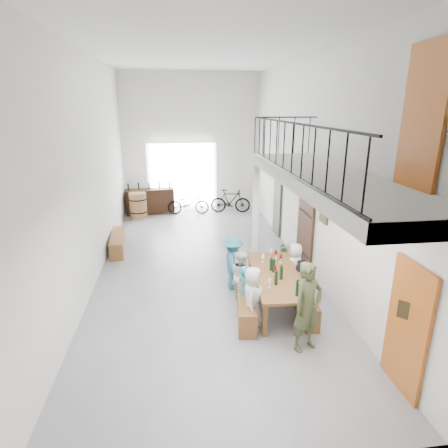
{
  "coord_description": "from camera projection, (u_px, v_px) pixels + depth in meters",
  "views": [
    {
      "loc": [
        -0.67,
        -9.39,
        4.27
      ],
      "look_at": [
        0.49,
        -0.5,
        1.4
      ],
      "focal_mm": 30.0,
      "sensor_mm": 36.0,
      "label": 1
    }
  ],
  "objects": [
    {
      "name": "host_standing",
      "position": [
        307.0,
        307.0,
        6.63
      ],
      "size": [
        0.73,
        0.62,
        1.69
      ],
      "primitive_type": "imported",
      "rotation": [
        0.0,
        0.0,
        0.42
      ],
      "color": "#414929",
      "rests_on": "ground"
    },
    {
      "name": "side_bench",
      "position": [
        118.0,
        243.0,
        11.41
      ],
      "size": [
        0.52,
        1.79,
        0.5
      ],
      "primitive_type": "cube",
      "rotation": [
        0.0,
        0.0,
        0.08
      ],
      "color": "brown",
      "rests_on": "ground"
    },
    {
      "name": "gateway_portal",
      "position": [
        182.0,
        178.0,
        15.38
      ],
      "size": [
        2.8,
        0.08,
        2.8
      ],
      "primitive_type": "cube",
      "color": "white",
      "rests_on": "ground"
    },
    {
      "name": "tasting_table",
      "position": [
        277.0,
        278.0,
        8.06
      ],
      "size": [
        1.19,
        2.56,
        0.79
      ],
      "rotation": [
        0.0,
        0.0,
        -0.07
      ],
      "color": "brown",
      "rests_on": "ground"
    },
    {
      "name": "guest_right_b",
      "position": [
        301.0,
        282.0,
        8.27
      ],
      "size": [
        0.55,
        1.03,
        1.06
      ],
      "primitive_type": "imported",
      "rotation": [
        0.0,
        0.0,
        -1.83
      ],
      "color": "black",
      "rests_on": "ground"
    },
    {
      "name": "room_walls",
      "position": [
        202.0,
        135.0,
        9.16
      ],
      "size": [
        12.0,
        12.0,
        12.0
      ],
      "color": "white",
      "rests_on": "ground"
    },
    {
      "name": "bench_wall",
      "position": [
        301.0,
        296.0,
        8.23
      ],
      "size": [
        0.48,
        2.17,
        0.49
      ],
      "primitive_type": "cube",
      "rotation": [
        0.0,
        0.0,
        -0.09
      ],
      "color": "brown",
      "rests_on": "ground"
    },
    {
      "name": "floor",
      "position": [
        204.0,
        268.0,
        10.25
      ],
      "size": [
        12.0,
        12.0,
        0.0
      ],
      "primitive_type": "plane",
      "color": "slate",
      "rests_on": "ground"
    },
    {
      "name": "bicycle_near",
      "position": [
        188.0,
        204.0,
        15.14
      ],
      "size": [
        1.7,
        0.67,
        0.88
      ],
      "primitive_type": "imported",
      "rotation": [
        0.0,
        0.0,
        1.52
      ],
      "color": "black",
      "rests_on": "ground"
    },
    {
      "name": "counter_bottles",
      "position": [
        149.0,
        186.0,
        15.01
      ],
      "size": [
        1.67,
        0.29,
        0.28
      ],
      "color": "black",
      "rests_on": "serving_counter"
    },
    {
      "name": "balcony",
      "position": [
        326.0,
        182.0,
        6.63
      ],
      "size": [
        1.52,
        5.62,
        4.0
      ],
      "color": "silver",
      "rests_on": "ground"
    },
    {
      "name": "serving_counter",
      "position": [
        150.0,
        201.0,
        15.21
      ],
      "size": [
        1.97,
        0.74,
        1.02
      ],
      "primitive_type": "cube",
      "rotation": [
        0.0,
        0.0,
        0.11
      ],
      "color": "#3B1E11",
      "rests_on": "ground"
    },
    {
      "name": "guest_left_b",
      "position": [
        245.0,
        290.0,
        7.85
      ],
      "size": [
        0.41,
        0.47,
        1.1
      ],
      "primitive_type": "imported",
      "rotation": [
        0.0,
        0.0,
        2.0
      ],
      "color": "teal",
      "rests_on": "ground"
    },
    {
      "name": "tableware",
      "position": [
        275.0,
        266.0,
        8.07
      ],
      "size": [
        0.63,
        1.62,
        0.35
      ],
      "color": "black",
      "rests_on": "tasting_table"
    },
    {
      "name": "guest_left_d",
      "position": [
        233.0,
        263.0,
        8.91
      ],
      "size": [
        0.51,
        0.87,
        1.32
      ],
      "primitive_type": "imported",
      "rotation": [
        0.0,
        0.0,
        1.6
      ],
      "color": "teal",
      "rests_on": "ground"
    },
    {
      "name": "guest_left_c",
      "position": [
        242.0,
        275.0,
        8.46
      ],
      "size": [
        0.6,
        0.67,
        1.15
      ],
      "primitive_type": "imported",
      "rotation": [
        0.0,
        0.0,
        1.91
      ],
      "color": "silver",
      "rests_on": "ground"
    },
    {
      "name": "oak_barrel",
      "position": [
        138.0,
        205.0,
        14.65
      ],
      "size": [
        0.68,
        0.68,
        1.0
      ],
      "color": "olive",
      "rests_on": "ground"
    },
    {
      "name": "bench_inner",
      "position": [
        246.0,
        300.0,
        8.06
      ],
      "size": [
        0.66,
        2.21,
        0.5
      ],
      "primitive_type": "cube",
      "rotation": [
        0.0,
        0.0,
        -0.14
      ],
      "color": "brown",
      "rests_on": "ground"
    },
    {
      "name": "right_wall_decor",
      "position": [
        331.0,
        224.0,
        8.28
      ],
      "size": [
        0.07,
        8.28,
        5.07
      ],
      "color": "#AF561B",
      "rests_on": "ground"
    },
    {
      "name": "guest_right_a",
      "position": [
        306.0,
        290.0,
        7.72
      ],
      "size": [
        0.46,
        0.77,
        1.23
      ],
      "primitive_type": "imported",
      "rotation": [
        0.0,
        0.0,
        -1.8
      ],
      "color": "maroon",
      "rests_on": "ground"
    },
    {
      "name": "bicycle_far",
      "position": [
        230.0,
        201.0,
        15.34
      ],
      "size": [
        1.68,
        0.68,
        0.98
      ],
      "primitive_type": "imported",
      "rotation": [
        0.0,
        0.0,
        1.43
      ],
      "color": "black",
      "rests_on": "ground"
    },
    {
      "name": "potted_plant",
      "position": [
        284.0,
        248.0,
        11.11
      ],
      "size": [
        0.39,
        0.35,
        0.38
      ],
      "primitive_type": "imported",
      "rotation": [
        0.0,
        0.0,
        0.18
      ],
      "color": "#1B531A",
      "rests_on": "ground"
    },
    {
      "name": "guest_right_c",
      "position": [
        295.0,
        267.0,
        8.91
      ],
      "size": [
        0.57,
        0.67,
        1.17
      ],
      "primitive_type": "imported",
      "rotation": [
        0.0,
        0.0,
        -1.99
      ],
      "color": "silver",
      "rests_on": "ground"
    },
    {
      "name": "guest_left_a",
      "position": [
        253.0,
        298.0,
        7.36
      ],
      "size": [
        0.62,
        0.74,
        1.28
      ],
      "primitive_type": "imported",
      "rotation": [
        0.0,
        0.0,
        1.18
      ],
      "color": "silver",
      "rests_on": "ground"
    }
  ]
}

